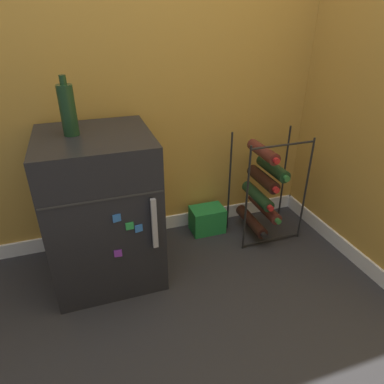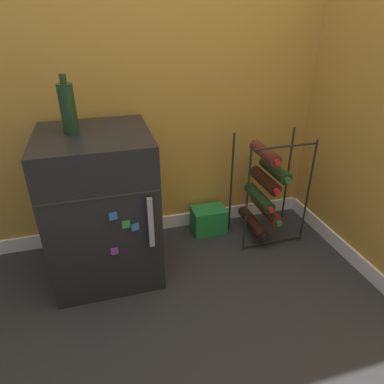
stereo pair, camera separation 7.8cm
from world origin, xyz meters
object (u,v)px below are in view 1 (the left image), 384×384
(mini_fridge, at_px, (103,208))
(wine_rack, at_px, (262,189))
(fridge_top_bottle, at_px, (68,110))
(soda_box, at_px, (207,219))

(mini_fridge, bearing_deg, wine_rack, 2.78)
(fridge_top_bottle, bearing_deg, wine_rack, 0.95)
(wine_rack, distance_m, soda_box, 0.41)
(mini_fridge, height_order, wine_rack, mini_fridge)
(mini_fridge, xyz_separation_m, wine_rack, (0.95, 0.05, -0.07))
(wine_rack, relative_size, fridge_top_bottle, 2.52)
(mini_fridge, bearing_deg, fridge_top_bottle, 161.53)
(wine_rack, bearing_deg, soda_box, 155.65)
(mini_fridge, xyz_separation_m, soda_box, (0.65, 0.18, -0.31))
(mini_fridge, distance_m, wine_rack, 0.95)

